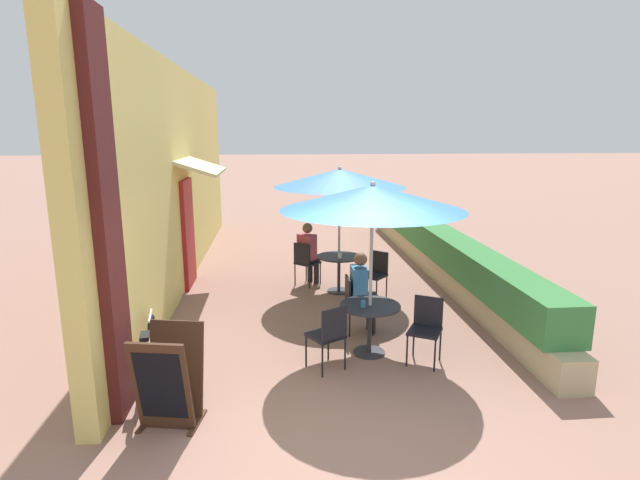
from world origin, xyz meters
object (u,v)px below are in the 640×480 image
cafe_chair_near_back (426,325)px  coffee_cup_near (363,304)px  patio_umbrella_mid (340,178)px  menu_board (169,378)px  patio_umbrella_near (373,198)px  coffee_cup_mid (340,256)px  bicycle_leaning (149,359)px  cafe_chair_near_right (329,333)px  seated_patron_near_left (362,289)px  patio_table_mid (339,265)px  patio_table_near (370,317)px  seated_patron_mid_right (309,251)px  cafe_chair_mid_right (305,260)px  cafe_chair_mid_left (375,271)px  cafe_chair_near_left (355,300)px

cafe_chair_near_back → coffee_cup_near: cafe_chair_near_back is taller
patio_umbrella_mid → menu_board: size_ratio=2.35×
cafe_chair_near_back → menu_board: 3.30m
patio_umbrella_near → cafe_chair_near_back: (0.70, -0.30, -1.65)m
coffee_cup_mid → bicycle_leaning: 4.23m
cafe_chair_near_right → patio_umbrella_mid: bearing=49.7°
patio_umbrella_near → coffee_cup_mid: size_ratio=26.91×
coffee_cup_mid → menu_board: 4.64m
menu_board → cafe_chair_near_right: bearing=40.3°
menu_board → seated_patron_near_left: bearing=53.3°
patio_table_mid → menu_board: size_ratio=0.81×
patio_table_near → menu_board: (-2.39, -1.47, -0.02)m
coffee_cup_near → seated_patron_near_left: bearing=80.9°
seated_patron_near_left → patio_table_mid: (-0.11, 1.96, -0.16)m
patio_table_near → seated_patron_mid_right: 3.31m
patio_umbrella_mid → seated_patron_mid_right: bearing=135.5°
patio_umbrella_near → patio_table_mid: patio_umbrella_near is taller
patio_umbrella_near → cafe_chair_near_back: bearing=-23.3°
seated_patron_near_left → cafe_chair_mid_right: (-0.72, 2.41, -0.17)m
seated_patron_mid_right → coffee_cup_mid: (0.53, -0.70, 0.06)m
patio_table_near → cafe_chair_mid_left: bearing=76.8°
patio_umbrella_near → cafe_chair_near_back: 1.82m
cafe_chair_near_right → seated_patron_mid_right: (-0.01, 3.70, 0.17)m
patio_table_mid → cafe_chair_near_right: bearing=-99.4°
patio_table_near → menu_board: bearing=-148.3°
patio_table_mid → cafe_chair_mid_left: (0.61, -0.45, -0.01)m
seated_patron_mid_right → cafe_chair_near_back: bearing=-27.8°
coffee_cup_near → patio_table_mid: size_ratio=0.11×
patio_table_mid → cafe_chair_mid_right: (-0.61, 0.45, -0.01)m
seated_patron_near_left → cafe_chair_near_right: (-0.63, -1.21, -0.17)m
cafe_chair_near_right → patio_table_mid: bearing=49.7°
cafe_chair_near_back → coffee_cup_mid: (-0.78, 2.85, 0.23)m
patio_table_near → patio_table_mid: (-0.08, 2.72, 0.00)m
cafe_chair_near_right → cafe_chair_mid_right: same height
cafe_chair_near_back → bicycle_leaning: bearing=35.5°
patio_umbrella_mid → cafe_chair_mid_right: bearing=144.0°
cafe_chair_near_left → coffee_cup_mid: size_ratio=9.67×
patio_table_near → cafe_chair_near_right: cafe_chair_near_right is taller
menu_board → seated_patron_mid_right: bearing=80.0°
cafe_chair_near_back → coffee_cup_near: size_ratio=9.67×
cafe_chair_mid_left → cafe_chair_near_left: bearing=109.6°
patio_table_mid → cafe_chair_mid_right: 0.76m
patio_table_near → cafe_chair_near_left: 0.76m
cafe_chair_near_back → coffee_cup_mid: size_ratio=9.67×
cafe_chair_near_left → cafe_chair_mid_right: (-0.61, 2.41, 0.00)m
cafe_chair_mid_right → coffee_cup_near: bearing=-37.9°
coffee_cup_near → cafe_chair_mid_right: cafe_chair_mid_right is taller
seated_patron_near_left → cafe_chair_near_left: bearing=-90.0°
coffee_cup_near → patio_umbrella_mid: size_ratio=0.04×
patio_table_mid → bicycle_leaning: size_ratio=0.47×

